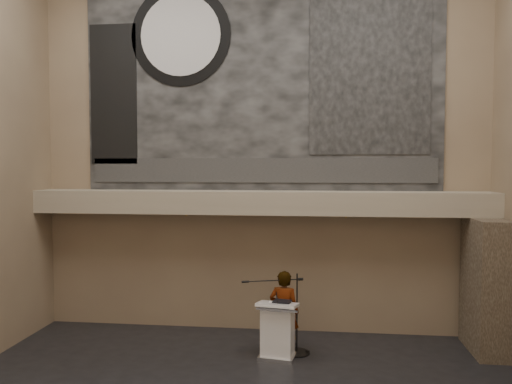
# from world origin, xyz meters

# --- Properties ---
(wall_back) EXTENTS (10.00, 0.02, 8.50)m
(wall_back) POSITION_xyz_m (0.00, 4.00, 4.25)
(wall_back) COLOR #78634C
(wall_back) RESTS_ON floor
(wall_front) EXTENTS (10.00, 0.02, 8.50)m
(wall_front) POSITION_xyz_m (0.00, -4.00, 4.25)
(wall_front) COLOR #78634C
(wall_front) RESTS_ON floor
(soffit) EXTENTS (10.00, 0.80, 0.50)m
(soffit) POSITION_xyz_m (0.00, 3.60, 2.95)
(soffit) COLOR gray
(soffit) RESTS_ON wall_back
(sprinkler_left) EXTENTS (0.04, 0.04, 0.06)m
(sprinkler_left) POSITION_xyz_m (-1.60, 3.55, 2.67)
(sprinkler_left) COLOR #B2893D
(sprinkler_left) RESTS_ON soffit
(sprinkler_right) EXTENTS (0.04, 0.04, 0.06)m
(sprinkler_right) POSITION_xyz_m (1.90, 3.55, 2.67)
(sprinkler_right) COLOR #B2893D
(sprinkler_right) RESTS_ON soffit
(banner) EXTENTS (8.00, 0.05, 5.00)m
(banner) POSITION_xyz_m (0.00, 3.97, 5.70)
(banner) COLOR black
(banner) RESTS_ON wall_back
(banner_text_strip) EXTENTS (7.76, 0.02, 0.55)m
(banner_text_strip) POSITION_xyz_m (0.00, 3.93, 3.65)
(banner_text_strip) COLOR #2A2A2A
(banner_text_strip) RESTS_ON banner
(banner_clock_rim) EXTENTS (2.30, 0.02, 2.30)m
(banner_clock_rim) POSITION_xyz_m (-1.80, 3.93, 6.70)
(banner_clock_rim) COLOR black
(banner_clock_rim) RESTS_ON banner
(banner_clock_face) EXTENTS (1.84, 0.02, 1.84)m
(banner_clock_face) POSITION_xyz_m (-1.80, 3.91, 6.70)
(banner_clock_face) COLOR silver
(banner_clock_face) RESTS_ON banner
(banner_building_print) EXTENTS (2.60, 0.02, 3.60)m
(banner_building_print) POSITION_xyz_m (2.40, 3.93, 5.80)
(banner_building_print) COLOR black
(banner_building_print) RESTS_ON banner
(banner_brick_print) EXTENTS (1.10, 0.02, 3.20)m
(banner_brick_print) POSITION_xyz_m (-3.40, 3.93, 5.40)
(banner_brick_print) COLOR black
(banner_brick_print) RESTS_ON banner
(stone_pier) EXTENTS (0.60, 1.40, 2.70)m
(stone_pier) POSITION_xyz_m (4.65, 3.15, 1.35)
(stone_pier) COLOR #3D3226
(stone_pier) RESTS_ON floor
(lectern) EXTENTS (0.84, 0.66, 1.14)m
(lectern) POSITION_xyz_m (0.53, 2.29, 0.55)
(lectern) COLOR silver
(lectern) RESTS_ON floor
(binder) EXTENTS (0.38, 0.33, 0.04)m
(binder) POSITION_xyz_m (0.61, 2.32, 1.12)
(binder) COLOR black
(binder) RESTS_ON lectern
(papers) EXTENTS (0.23, 0.31, 0.00)m
(papers) POSITION_xyz_m (0.46, 2.25, 1.10)
(papers) COLOR silver
(papers) RESTS_ON lectern
(speaker_person) EXTENTS (0.67, 0.51, 1.66)m
(speaker_person) POSITION_xyz_m (0.63, 2.63, 0.83)
(speaker_person) COLOR white
(speaker_person) RESTS_ON floor
(mic_stand) EXTENTS (1.32, 0.61, 1.61)m
(mic_stand) POSITION_xyz_m (0.86, 2.60, 0.23)
(mic_stand) COLOR black
(mic_stand) RESTS_ON floor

